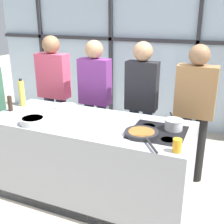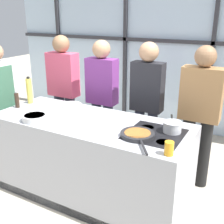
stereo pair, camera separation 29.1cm
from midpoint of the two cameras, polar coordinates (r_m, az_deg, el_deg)
The scene contains 15 objects.
ground_plane at distance 3.41m, azimuth -1.69°, elevation -16.32°, with size 18.00×18.00×0.00m, color #BCB29E.
back_window_wall at distance 5.05m, azimuth 12.66°, elevation 12.42°, with size 6.40×0.10×2.80m.
demo_island at distance 3.16m, azimuth -1.76°, elevation -9.57°, with size 2.15×0.86×0.92m.
chef at distance 3.91m, azimuth -19.78°, elevation 2.91°, with size 0.23×0.38×1.64m.
spectator_far_left at distance 4.10m, azimuth -7.82°, elevation 4.92°, with size 0.45×0.24×1.71m.
spectator_center_left at distance 3.77m, azimuth 0.15°, elevation 3.60°, with size 0.42×0.23×1.67m.
spectator_center_right at distance 3.51m, azimuth 9.45°, elevation 2.38°, with size 0.39×0.24×1.68m.
spectator_far_right at distance 3.38m, azimuth 19.76°, elevation 0.27°, with size 0.45×0.23×1.67m.
frying_pan at distance 2.60m, azimuth 8.43°, elevation -4.62°, with size 0.40×0.50×0.04m.
saucepan at distance 2.75m, azimuth 15.15°, elevation -2.91°, with size 0.18×0.32×0.10m.
white_plate at distance 3.45m, azimuth -6.08°, elevation 1.44°, with size 0.27×0.27×0.01m, color white.
mixing_bowl at distance 3.02m, azimuth -12.82°, elevation -1.12°, with size 0.26×0.26×0.06m.
oil_bottle at distance 3.59m, azimuth -14.24°, elevation 4.18°, with size 0.07×0.07×0.34m.
pepper_grinder at distance 3.47m, azimuth -16.52°, elevation 2.33°, with size 0.05×0.05×0.21m.
juice_glass_near at distance 2.32m, azimuth 15.10°, elevation -7.23°, with size 0.08×0.08×0.11m, color orange.
Camera 2 is at (1.54, -2.31, 2.00)m, focal length 45.00 mm.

